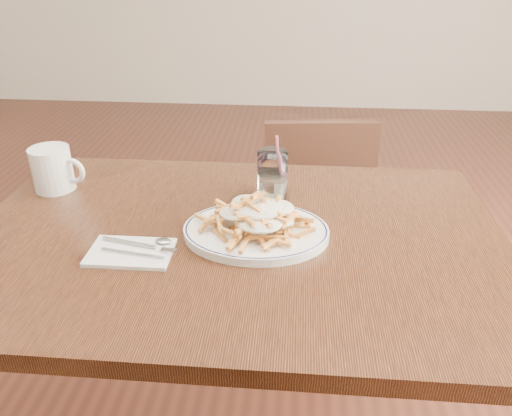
# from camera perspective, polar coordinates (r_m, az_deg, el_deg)

# --- Properties ---
(table) EXTENTS (1.20, 0.80, 0.75)m
(table) POSITION_cam_1_polar(r_m,az_deg,el_deg) (1.16, -2.24, -6.22)
(table) COLOR black
(table) RESTS_ON ground
(chair_far) EXTENTS (0.42, 0.42, 0.82)m
(chair_far) POSITION_cam_1_polar(r_m,az_deg,el_deg) (1.86, 6.58, 0.35)
(chair_far) COLOR black
(chair_far) RESTS_ON ground
(fries_plate) EXTENTS (0.33, 0.29, 0.02)m
(fries_plate) POSITION_cam_1_polar(r_m,az_deg,el_deg) (1.11, 0.00, -2.68)
(fries_plate) COLOR white
(fries_plate) RESTS_ON table
(loaded_fries) EXTENTS (0.27, 0.24, 0.07)m
(loaded_fries) POSITION_cam_1_polar(r_m,az_deg,el_deg) (1.08, 0.00, -0.58)
(loaded_fries) COLOR #CE8C3F
(loaded_fries) RESTS_ON fries_plate
(napkin) EXTENTS (0.17, 0.11, 0.01)m
(napkin) POSITION_cam_1_polar(r_m,az_deg,el_deg) (1.08, -14.12, -4.94)
(napkin) COLOR silver
(napkin) RESTS_ON table
(cutlery) EXTENTS (0.18, 0.08, 0.01)m
(cutlery) POSITION_cam_1_polar(r_m,az_deg,el_deg) (1.08, -14.10, -4.47)
(cutlery) COLOR silver
(cutlery) RESTS_ON napkin
(water_glass) EXTENTS (0.08, 0.08, 0.17)m
(water_glass) POSITION_cam_1_polar(r_m,az_deg,el_deg) (1.26, 1.89, 3.51)
(water_glass) COLOR white
(water_glass) RESTS_ON table
(coffee_mug) EXTENTS (0.14, 0.10, 0.11)m
(coffee_mug) POSITION_cam_1_polar(r_m,az_deg,el_deg) (1.40, -22.16, 4.15)
(coffee_mug) COLOR white
(coffee_mug) RESTS_ON table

